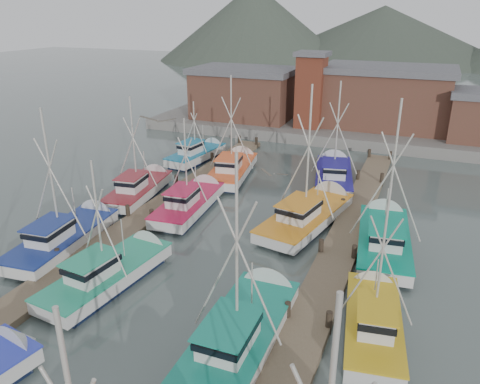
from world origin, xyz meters
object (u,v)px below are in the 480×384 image
at_px(boat_4, 114,271).
at_px(boat_8, 191,202).
at_px(boat_12, 234,168).
at_px(lookout_tower, 311,89).

bearing_deg(boat_4, boat_8, 99.65).
xyz_separation_m(boat_8, boat_12, (-0.13, 8.44, 0.01)).
xyz_separation_m(lookout_tower, boat_4, (-2.01, -35.06, -4.87)).
xyz_separation_m(boat_4, boat_12, (-0.80, 18.91, 0.01)).
bearing_deg(boat_12, lookout_tower, 71.00).
distance_m(lookout_tower, boat_8, 25.21).
distance_m(boat_4, boat_12, 18.93).
relative_size(boat_8, boat_12, 0.91).
bearing_deg(boat_12, boat_8, -98.23).
relative_size(lookout_tower, boat_8, 0.95).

